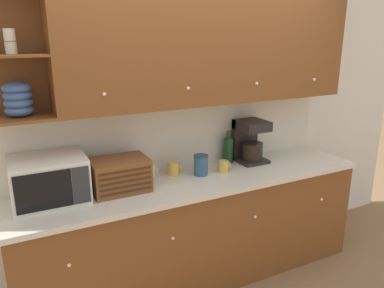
% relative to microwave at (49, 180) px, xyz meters
% --- Properties ---
extents(ground_plane, '(24.00, 24.00, 0.00)m').
position_rel_microwave_xyz_m(ground_plane, '(1.13, 0.23, -1.10)').
color(ground_plane, '#896647').
extents(wall_back, '(5.33, 0.06, 2.60)m').
position_rel_microwave_xyz_m(wall_back, '(1.13, 0.26, 0.20)').
color(wall_back, white).
rests_on(wall_back, ground_plane).
extents(counter_unit, '(2.95, 0.66, 0.94)m').
position_rel_microwave_xyz_m(counter_unit, '(1.13, -0.08, -0.63)').
color(counter_unit, brown).
rests_on(counter_unit, ground_plane).
extents(backsplash_panel, '(2.93, 0.01, 0.59)m').
position_rel_microwave_xyz_m(backsplash_panel, '(1.13, 0.22, 0.13)').
color(backsplash_panel, silver).
rests_on(backsplash_panel, counter_unit).
extents(upper_cabinets, '(2.93, 0.37, 0.86)m').
position_rel_microwave_xyz_m(upper_cabinets, '(1.29, 0.06, 0.86)').
color(upper_cabinets, brown).
rests_on(upper_cabinets, backsplash_panel).
extents(microwave, '(0.50, 0.42, 0.32)m').
position_rel_microwave_xyz_m(microwave, '(0.00, 0.00, 0.00)').
color(microwave, silver).
rests_on(microwave, counter_unit).
extents(bread_box, '(0.42, 0.30, 0.25)m').
position_rel_microwave_xyz_m(bread_box, '(0.49, -0.04, -0.04)').
color(bread_box, brown).
rests_on(bread_box, counter_unit).
extents(mug_blue_second, '(0.10, 0.09, 0.10)m').
position_rel_microwave_xyz_m(mug_blue_second, '(0.80, 0.13, -0.11)').
color(mug_blue_second, silver).
rests_on(mug_blue_second, counter_unit).
extents(mug, '(0.11, 0.09, 0.11)m').
position_rel_microwave_xyz_m(mug, '(0.99, 0.07, -0.11)').
color(mug, gold).
rests_on(mug, counter_unit).
extents(storage_canister, '(0.12, 0.12, 0.17)m').
position_rel_microwave_xyz_m(storage_canister, '(1.19, -0.03, -0.08)').
color(storage_canister, '#33567A').
rests_on(storage_canister, counter_unit).
extents(mug_patterned_third, '(0.10, 0.09, 0.10)m').
position_rel_microwave_xyz_m(mug_patterned_third, '(1.40, -0.06, -0.11)').
color(mug_patterned_third, gold).
rests_on(mug_patterned_third, counter_unit).
extents(wine_bottle, '(0.09, 0.09, 0.30)m').
position_rel_microwave_xyz_m(wine_bottle, '(1.56, 0.14, -0.03)').
color(wine_bottle, '#19381E').
rests_on(wine_bottle, counter_unit).
extents(coffee_maker, '(0.25, 0.27, 0.39)m').
position_rel_microwave_xyz_m(coffee_maker, '(1.76, 0.09, 0.03)').
color(coffee_maker, black).
rests_on(coffee_maker, counter_unit).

